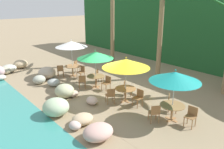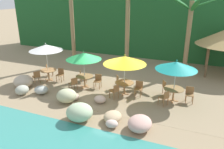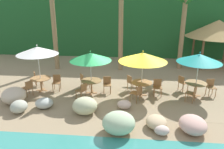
{
  "view_description": "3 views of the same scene",
  "coord_description": "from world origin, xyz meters",
  "views": [
    {
      "loc": [
        9.55,
        -7.9,
        5.16
      ],
      "look_at": [
        -0.33,
        0.48,
        0.94
      ],
      "focal_mm": 36.8,
      "sensor_mm": 36.0,
      "label": 1
    },
    {
      "loc": [
        5.43,
        -11.61,
        5.72
      ],
      "look_at": [
        0.62,
        -0.0,
        1.08
      ],
      "focal_mm": 36.05,
      "sensor_mm": 36.0,
      "label": 2
    },
    {
      "loc": [
        0.91,
        -10.98,
        4.91
      ],
      "look_at": [
        -0.16,
        0.33,
        0.97
      ],
      "focal_mm": 35.55,
      "sensor_mm": 36.0,
      "label": 3
    }
  ],
  "objects": [
    {
      "name": "dining_table_teal",
      "position": [
        4.25,
        0.1,
        0.61
      ],
      "size": [
        1.1,
        1.1,
        0.74
      ],
      "color": "#A37547",
      "rests_on": "ground"
    },
    {
      "name": "chair_teal_seaward",
      "position": [
        5.08,
        0.3,
        0.51
      ],
      "size": [
        0.47,
        0.48,
        0.87
      ],
      "color": "olive",
      "rests_on": "ground"
    },
    {
      "name": "dining_table_white",
      "position": [
        -4.08,
        0.02,
        0.61
      ],
      "size": [
        1.1,
        1.1,
        0.74
      ],
      "color": "#A37547",
      "rests_on": "ground"
    },
    {
      "name": "ground_plane",
      "position": [
        0.0,
        0.0,
        0.0
      ],
      "size": [
        120.0,
        120.0,
        0.0
      ],
      "primitive_type": "plane",
      "color": "#937F60"
    },
    {
      "name": "rock_seawall",
      "position": [
        -2.76,
        -2.83,
        0.33
      ],
      "size": [
        16.84,
        3.5,
        0.82
      ],
      "color": "#C3A5AB",
      "rests_on": "ground"
    },
    {
      "name": "chair_green_left",
      "position": [
        -1.56,
        -0.84,
        0.51
      ],
      "size": [
        0.58,
        0.57,
        0.87
      ],
      "color": "olive",
      "rests_on": "ground"
    },
    {
      "name": "chair_white_left",
      "position": [
        -4.45,
        -0.75,
        0.51
      ],
      "size": [
        0.58,
        0.58,
        0.87
      ],
      "color": "olive",
      "rests_on": "ground"
    },
    {
      "name": "chair_green_inland",
      "position": [
        -1.8,
        0.59,
        0.51
      ],
      "size": [
        0.59,
        0.59,
        0.87
      ],
      "color": "olive",
      "rests_on": "ground"
    },
    {
      "name": "umbrella_yellow",
      "position": [
        1.44,
        -0.09,
        2.1
      ],
      "size": [
        2.46,
        2.46,
        2.44
      ],
      "color": "silver",
      "rests_on": "ground"
    },
    {
      "name": "chair_green_seaward",
      "position": [
        -0.41,
        0.16,
        0.51
      ],
      "size": [
        0.47,
        0.48,
        0.87
      ],
      "color": "olive",
      "rests_on": "ground"
    },
    {
      "name": "umbrella_teal",
      "position": [
        4.25,
        0.1,
        2.06
      ],
      "size": [
        2.21,
        2.21,
        2.39
      ],
      "color": "silver",
      "rests_on": "ground"
    },
    {
      "name": "foliage_backdrop",
      "position": [
        0.0,
        9.0,
        3.0
      ],
      "size": [
        28.0,
        2.4,
        6.0
      ],
      "color": "#1E5628",
      "rests_on": "ground"
    },
    {
      "name": "chair_teal_left",
      "position": [
        3.91,
        -0.68,
        0.51
      ],
      "size": [
        0.58,
        0.58,
        0.87
      ],
      "color": "olive",
      "rests_on": "ground"
    },
    {
      "name": "palm_tree_second",
      "position": [
        0.08,
        4.29,
        4.25
      ],
      "size": [
        3.44,
        3.19,
        6.31
      ],
      "color": "olive",
      "rests_on": "ground"
    },
    {
      "name": "chair_yellow_inland",
      "position": [
        0.87,
        0.55,
        0.51
      ],
      "size": [
        0.59,
        0.59,
        0.87
      ],
      "color": "olive",
      "rests_on": "ground"
    },
    {
      "name": "chair_teal_inland",
      "position": [
        3.71,
        0.76,
        0.51
      ],
      "size": [
        0.59,
        0.59,
        0.87
      ],
      "color": "olive",
      "rests_on": "ground"
    },
    {
      "name": "chair_yellow_left",
      "position": [
        1.18,
        -0.91,
        0.51
      ],
      "size": [
        0.56,
        0.56,
        0.87
      ],
      "color": "olive",
      "rests_on": "ground"
    },
    {
      "name": "chair_yellow_seaward",
      "position": [
        2.29,
        0.03,
        0.51
      ],
      "size": [
        0.43,
        0.44,
        0.87
      ],
      "color": "olive",
      "rests_on": "ground"
    },
    {
      "name": "dining_table_green",
      "position": [
        -1.24,
        -0.05,
        0.61
      ],
      "size": [
        1.1,
        1.1,
        0.74
      ],
      "color": "#A37547",
      "rests_on": "ground"
    },
    {
      "name": "umbrella_white",
      "position": [
        -4.08,
        0.02,
        2.29
      ],
      "size": [
        2.19,
        2.19,
        2.61
      ],
      "color": "silver",
      "rests_on": "ground"
    },
    {
      "name": "umbrella_green",
      "position": [
        -1.24,
        -0.05,
        2.04
      ],
      "size": [
        2.18,
        2.18,
        2.36
      ],
      "color": "silver",
      "rests_on": "ground"
    },
    {
      "name": "dining_table_yellow",
      "position": [
        1.44,
        -0.09,
        0.61
      ],
      "size": [
        1.1,
        1.1,
        0.74
      ],
      "color": "#A37547",
      "rests_on": "ground"
    },
    {
      "name": "palm_tree_nearest",
      "position": [
        -4.54,
        4.12,
        4.81
      ],
      "size": [
        3.83,
        3.49,
        7.19
      ],
      "color": "olive",
      "rests_on": "ground"
    },
    {
      "name": "chair_white_inland",
      "position": [
        -4.6,
        0.7,
        0.51
      ],
      "size": [
        0.58,
        0.58,
        0.87
      ],
      "color": "olive",
      "rests_on": "ground"
    },
    {
      "name": "terrace_deck",
      "position": [
        0.0,
        0.0,
        0.0
      ],
      "size": [
        18.0,
        5.2,
        0.01
      ],
      "color": "#937F60",
      "rests_on": "ground"
    },
    {
      "name": "chair_white_seaward",
      "position": [
        -3.25,
        0.21,
        0.51
      ],
      "size": [
        0.47,
        0.48,
        0.87
      ],
      "color": "olive",
      "rests_on": "ground"
    }
  ]
}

